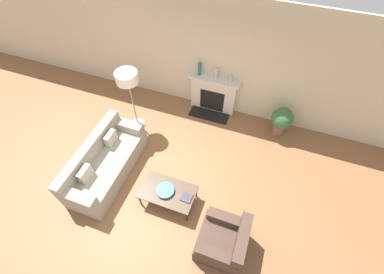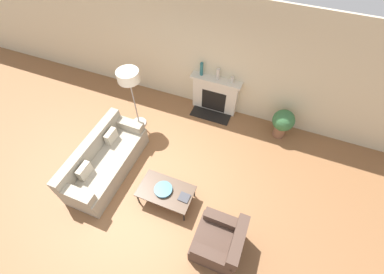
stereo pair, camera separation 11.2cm
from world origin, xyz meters
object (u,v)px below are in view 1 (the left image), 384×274
at_px(book, 187,198).
at_px(floor_lamp, 128,81).
at_px(fireplace, 213,95).
at_px(bowl, 165,190).
at_px(armchair_near, 224,241).
at_px(mantel_vase_center_right, 230,79).
at_px(mantel_vase_center_left, 216,73).
at_px(potted_plant, 282,120).
at_px(coffee_table, 168,192).
at_px(mantel_vase_left, 200,69).
at_px(couch, 105,163).

relative_size(book, floor_lamp, 0.13).
bearing_deg(fireplace, bowl, -91.74).
bearing_deg(armchair_near, mantel_vase_center_right, -165.79).
distance_m(armchair_near, mantel_vase_center_left, 3.68).
relative_size(book, mantel_vase_center_left, 0.74).
bearing_deg(armchair_near, potted_plant, 170.13).
height_order(fireplace, coffee_table, fireplace).
bearing_deg(armchair_near, coffee_table, -111.58).
bearing_deg(armchair_near, book, -119.55).
distance_m(book, potted_plant, 2.95).
distance_m(armchair_near, mantel_vase_left, 3.84).
bearing_deg(mantel_vase_center_right, book, -90.63).
xyz_separation_m(mantel_vase_center_left, mantel_vase_center_right, (0.36, 0.00, -0.06)).
bearing_deg(couch, fireplace, -30.33).
bearing_deg(couch, mantel_vase_center_left, -30.53).
height_order(armchair_near, bowl, armchair_near).
xyz_separation_m(coffee_table, mantel_vase_center_left, (0.07, 2.86, 0.79)).
bearing_deg(potted_plant, couch, -144.19).
bearing_deg(mantel_vase_center_left, mantel_vase_center_right, 0.00).
xyz_separation_m(mantel_vase_left, mantel_vase_center_right, (0.77, 0.00, -0.09)).
distance_m(floor_lamp, mantel_vase_left, 1.74).
distance_m(mantel_vase_left, mantel_vase_center_left, 0.41).
bearing_deg(floor_lamp, coffee_table, -46.41).
xyz_separation_m(bowl, floor_lamp, (-1.52, 1.66, 0.96)).
relative_size(coffee_table, potted_plant, 1.37).
height_order(bowl, mantel_vase_left, mantel_vase_left).
relative_size(floor_lamp, mantel_vase_left, 4.74).
xyz_separation_m(armchair_near, mantel_vase_left, (-1.62, 3.37, 0.86)).
bearing_deg(potted_plant, armchair_near, -99.87).
bearing_deg(floor_lamp, mantel_vase_left, 44.90).
distance_m(mantel_vase_left, mantel_vase_center_right, 0.78).
relative_size(bowl, mantel_vase_left, 1.05).
xyz_separation_m(fireplace, mantel_vase_center_left, (0.02, 0.02, 0.65)).
relative_size(armchair_near, bowl, 2.34).
relative_size(couch, bowl, 5.87).
xyz_separation_m(floor_lamp, mantel_vase_center_left, (1.63, 1.22, -0.24)).
distance_m(armchair_near, book, 1.02).
relative_size(fireplace, floor_lamp, 0.79).
relative_size(couch, coffee_table, 1.95).
height_order(couch, armchair_near, couch).
distance_m(fireplace, coffee_table, 2.85).
xyz_separation_m(bowl, book, (0.44, 0.01, -0.02)).
xyz_separation_m(couch, mantel_vase_center_right, (1.95, 2.69, 0.76)).
relative_size(coffee_table, mantel_vase_center_left, 3.80).
distance_m(coffee_table, book, 0.40).
bearing_deg(floor_lamp, armchair_near, -37.10).
bearing_deg(fireplace, potted_plant, -8.66).
bearing_deg(book, bowl, -177.02).
height_order(bowl, mantel_vase_center_left, mantel_vase_center_left).
xyz_separation_m(coffee_table, bowl, (-0.04, -0.01, 0.06)).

